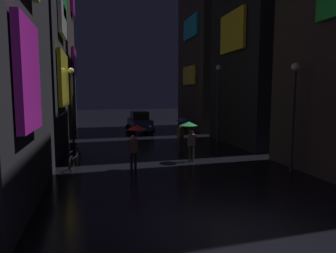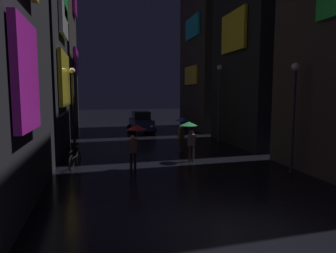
% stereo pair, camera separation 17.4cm
% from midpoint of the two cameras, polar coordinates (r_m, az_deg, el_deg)
% --- Properties ---
extents(ground_plane, '(120.00, 120.00, 0.00)m').
position_cam_midpoint_polar(ground_plane, '(8.29, 13.77, -19.39)').
color(ground_plane, black).
extents(building_left_mid, '(4.25, 7.11, 13.72)m').
position_cam_midpoint_polar(building_left_mid, '(19.82, -25.99, 15.29)').
color(building_left_mid, '#232328').
rests_on(building_left_mid, ground).
extents(building_left_far, '(4.25, 8.22, 17.32)m').
position_cam_midpoint_polar(building_left_far, '(29.42, -22.14, 15.89)').
color(building_left_far, '#2D2826').
rests_on(building_left_far, ground).
extents(pedestrian_foreground_left_blue, '(0.90, 0.90, 2.12)m').
position_cam_midpoint_polar(pedestrian_foreground_left_blue, '(18.11, 2.38, 0.33)').
color(pedestrian_foreground_left_blue, '#38332D').
rests_on(pedestrian_foreground_left_blue, ground).
extents(pedestrian_midstreet_left_green, '(0.90, 0.90, 2.12)m').
position_cam_midpoint_polar(pedestrian_midstreet_left_green, '(15.47, 3.81, -0.71)').
color(pedestrian_midstreet_left_green, '#38332D').
rests_on(pedestrian_midstreet_left_green, ground).
extents(pedestrian_near_crossing_red, '(0.90, 0.90, 2.12)m').
position_cam_midpoint_polar(pedestrian_near_crossing_red, '(13.82, -6.52, -1.59)').
color(pedestrian_near_crossing_red, black).
rests_on(pedestrian_near_crossing_red, ground).
extents(bicycle_parked_at_storefront, '(0.46, 1.79, 0.96)m').
position_cam_midpoint_polar(bicycle_parked_at_storefront, '(15.05, -17.59, -6.15)').
color(bicycle_parked_at_storefront, black).
rests_on(bicycle_parked_at_storefront, ground).
extents(car_distant, '(2.34, 4.19, 1.92)m').
position_cam_midpoint_polar(car_distant, '(27.40, -5.62, 0.81)').
color(car_distant, navy).
rests_on(car_distant, ground).
extents(streetlamp_right_far, '(0.36, 0.36, 5.57)m').
position_cam_midpoint_polar(streetlamp_right_far, '(21.88, 9.25, 6.05)').
color(streetlamp_right_far, '#2D2D33').
rests_on(streetlamp_right_far, ground).
extents(streetlamp_right_near, '(0.36, 0.36, 4.91)m').
position_cam_midpoint_polar(streetlamp_right_near, '(14.44, 22.51, 4.07)').
color(streetlamp_right_near, '#2D2D33').
rests_on(streetlamp_right_near, ground).
extents(streetlamp_left_far, '(0.36, 0.36, 5.15)m').
position_cam_midpoint_polar(streetlamp_left_far, '(19.95, -18.04, 5.14)').
color(streetlamp_left_far, '#2D2D33').
rests_on(streetlamp_left_far, ground).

